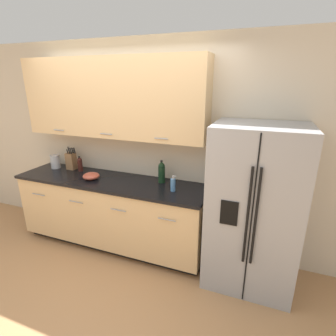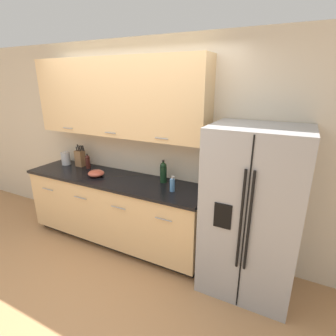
{
  "view_description": "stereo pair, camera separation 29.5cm",
  "coord_description": "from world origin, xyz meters",
  "px_view_note": "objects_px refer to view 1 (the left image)",
  "views": [
    {
      "loc": [
        1.57,
        -1.58,
        2.12
      ],
      "look_at": [
        0.56,
        1.03,
        1.18
      ],
      "focal_mm": 28.0,
      "sensor_mm": 36.0,
      "label": 1
    },
    {
      "loc": [
        1.84,
        -1.46,
        2.12
      ],
      "look_at": [
        0.56,
        1.03,
        1.18
      ],
      "focal_mm": 28.0,
      "sensor_mm": 36.0,
      "label": 2
    }
  ],
  "objects_px": {
    "soap_dispenser": "(173,185)",
    "steel_canister": "(55,162)",
    "mixing_bowl": "(91,176)",
    "knife_block": "(71,161)",
    "oil_bottle": "(80,164)",
    "wine_bottle": "(162,172)",
    "refrigerator": "(253,208)"
  },
  "relations": [
    {
      "from": "soap_dispenser",
      "to": "steel_canister",
      "type": "distance_m",
      "value": 1.85
    },
    {
      "from": "steel_canister",
      "to": "mixing_bowl",
      "type": "height_order",
      "value": "steel_canister"
    },
    {
      "from": "knife_block",
      "to": "mixing_bowl",
      "type": "xyz_separation_m",
      "value": [
        0.5,
        -0.23,
        -0.08
      ]
    },
    {
      "from": "soap_dispenser",
      "to": "oil_bottle",
      "type": "bearing_deg",
      "value": 172.54
    },
    {
      "from": "wine_bottle",
      "to": "refrigerator",
      "type": "bearing_deg",
      "value": -10.04
    },
    {
      "from": "soap_dispenser",
      "to": "wine_bottle",
      "type": "bearing_deg",
      "value": 137.76
    },
    {
      "from": "oil_bottle",
      "to": "steel_canister",
      "type": "distance_m",
      "value": 0.42
    },
    {
      "from": "wine_bottle",
      "to": "steel_canister",
      "type": "height_order",
      "value": "wine_bottle"
    },
    {
      "from": "soap_dispenser",
      "to": "mixing_bowl",
      "type": "relative_size",
      "value": 0.89
    },
    {
      "from": "refrigerator",
      "to": "wine_bottle",
      "type": "bearing_deg",
      "value": 169.96
    },
    {
      "from": "knife_block",
      "to": "mixing_bowl",
      "type": "bearing_deg",
      "value": -25.02
    },
    {
      "from": "refrigerator",
      "to": "oil_bottle",
      "type": "distance_m",
      "value": 2.32
    },
    {
      "from": "oil_bottle",
      "to": "steel_canister",
      "type": "bearing_deg",
      "value": -177.73
    },
    {
      "from": "steel_canister",
      "to": "mixing_bowl",
      "type": "xyz_separation_m",
      "value": [
        0.75,
        -0.19,
        -0.05
      ]
    },
    {
      "from": "wine_bottle",
      "to": "mixing_bowl",
      "type": "relative_size",
      "value": 1.35
    },
    {
      "from": "refrigerator",
      "to": "oil_bottle",
      "type": "height_order",
      "value": "refrigerator"
    },
    {
      "from": "wine_bottle",
      "to": "soap_dispenser",
      "type": "height_order",
      "value": "wine_bottle"
    },
    {
      "from": "mixing_bowl",
      "to": "refrigerator",
      "type": "bearing_deg",
      "value": 0.78
    },
    {
      "from": "knife_block",
      "to": "wine_bottle",
      "type": "bearing_deg",
      "value": -0.48
    },
    {
      "from": "refrigerator",
      "to": "soap_dispenser",
      "type": "bearing_deg",
      "value": -179.64
    },
    {
      "from": "wine_bottle",
      "to": "soap_dispenser",
      "type": "bearing_deg",
      "value": -42.24
    },
    {
      "from": "knife_block",
      "to": "steel_canister",
      "type": "distance_m",
      "value": 0.25
    },
    {
      "from": "wine_bottle",
      "to": "oil_bottle",
      "type": "height_order",
      "value": "wine_bottle"
    },
    {
      "from": "wine_bottle",
      "to": "knife_block",
      "type": "bearing_deg",
      "value": 179.52
    },
    {
      "from": "soap_dispenser",
      "to": "refrigerator",
      "type": "bearing_deg",
      "value": 0.36
    },
    {
      "from": "wine_bottle",
      "to": "steel_canister",
      "type": "xyz_separation_m",
      "value": [
        -1.62,
        -0.03,
        -0.04
      ]
    },
    {
      "from": "knife_block",
      "to": "mixing_bowl",
      "type": "height_order",
      "value": "knife_block"
    },
    {
      "from": "soap_dispenser",
      "to": "oil_bottle",
      "type": "height_order",
      "value": "oil_bottle"
    },
    {
      "from": "refrigerator",
      "to": "knife_block",
      "type": "distance_m",
      "value": 2.49
    },
    {
      "from": "soap_dispenser",
      "to": "mixing_bowl",
      "type": "distance_m",
      "value": 1.1
    },
    {
      "from": "mixing_bowl",
      "to": "steel_canister",
      "type": "bearing_deg",
      "value": 165.63
    },
    {
      "from": "oil_bottle",
      "to": "mixing_bowl",
      "type": "xyz_separation_m",
      "value": [
        0.33,
        -0.21,
        -0.06
      ]
    }
  ]
}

